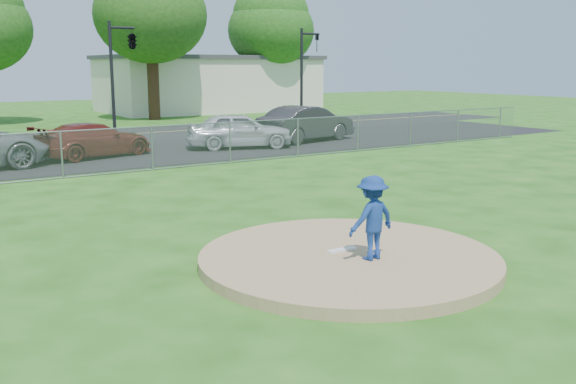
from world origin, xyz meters
name	(u,v)px	position (x,y,z in m)	size (l,w,h in m)	color
ground	(146,182)	(0.00, 10.00, 0.00)	(120.00, 120.00, 0.00)	#1C5111
pitchers_mound	(349,259)	(0.00, 0.00, 0.10)	(5.40, 5.40, 0.20)	#A07F57
pitching_rubber	(342,250)	(0.00, 0.20, 0.22)	(0.60, 0.15, 0.04)	white
chain_link_fence	(123,151)	(0.00, 12.00, 0.75)	(40.00, 0.06, 1.50)	gray
parking_lot	(86,157)	(0.00, 16.50, 0.01)	(50.00, 8.00, 0.01)	black
street	(42,139)	(0.00, 24.00, 0.00)	(60.00, 7.00, 0.01)	black
commercial_building	(209,83)	(16.00, 38.00, 2.16)	(16.40, 9.40, 4.30)	beige
tree_right	(150,0)	(9.00, 32.00, 7.65)	(7.28, 7.28, 11.63)	#351E13
tree_far_right	(271,19)	(20.00, 35.00, 7.06)	(6.72, 6.72, 10.74)	#362113
traffic_signal_center	(130,43)	(3.97, 22.00, 4.61)	(1.42, 2.48, 5.60)	black
traffic_signal_right	(305,69)	(14.24, 22.00, 3.36)	(1.28, 0.20, 5.60)	black
pitcher	(372,218)	(0.12, -0.46, 0.94)	(0.95, 0.55, 1.48)	navy
parked_car_darkred	(94,140)	(0.30, 16.28, 0.68)	(1.88, 4.62, 1.34)	maroon
parked_car_pearl	(239,130)	(6.41, 15.65, 0.78)	(1.82, 4.54, 1.55)	silver
parked_car_charcoal	(307,123)	(10.33, 16.17, 0.84)	(1.76, 5.06, 1.67)	#29292B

